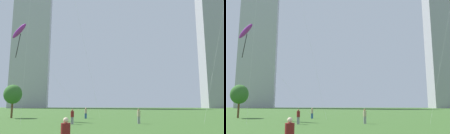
{
  "view_description": "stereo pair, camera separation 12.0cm",
  "coord_description": "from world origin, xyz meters",
  "views": [
    {
      "loc": [
        0.84,
        -13.76,
        2.2
      ],
      "look_at": [
        -0.87,
        11.8,
        6.38
      ],
      "focal_mm": 36.63,
      "sensor_mm": 36.0,
      "label": 1
    },
    {
      "loc": [
        0.96,
        -13.75,
        2.2
      ],
      "look_at": [
        -0.87,
        11.8,
        6.38
      ],
      "focal_mm": 36.63,
      "sensor_mm": 36.0,
      "label": 2
    }
  ],
  "objects": [
    {
      "name": "distant_highrise_1",
      "position": [
        -59.47,
        124.02,
        53.8
      ],
      "size": [
        26.0,
        23.57,
        107.59
      ],
      "primitive_type": "cube",
      "rotation": [
        0.0,
        0.0,
        0.29
      ],
      "color": "#A8A8AD",
      "rests_on": "ground"
    },
    {
      "name": "kite_flying_3",
      "position": [
        -15.47,
        18.56,
        13.13
      ],
      "size": [
        10.93,
        8.29,
        14.26
      ],
      "color": "silver",
      "rests_on": "ground"
    },
    {
      "name": "person_standing_4",
      "position": [
        -5.66,
        22.14,
        0.96
      ],
      "size": [
        0.37,
        0.37,
        1.66
      ],
      "rotation": [
        0.0,
        0.0,
        3.29
      ],
      "color": "#1E478C",
      "rests_on": "ground"
    },
    {
      "name": "park_tree_0",
      "position": [
        -17.77,
        22.47,
        3.79
      ],
      "size": [
        2.85,
        2.85,
        5.37
      ],
      "color": "brown",
      "rests_on": "ground"
    },
    {
      "name": "person_standing_3",
      "position": [
        -5.31,
        11.84,
        0.96
      ],
      "size": [
        0.37,
        0.37,
        1.66
      ],
      "rotation": [
        0.0,
        0.0,
        6.24
      ],
      "color": "gray",
      "rests_on": "ground"
    },
    {
      "name": "person_standing_2",
      "position": [
        2.13,
        13.21,
        0.97
      ],
      "size": [
        0.37,
        0.37,
        1.67
      ],
      "rotation": [
        0.0,
        0.0,
        6.0
      ],
      "color": "gray",
      "rests_on": "ground"
    },
    {
      "name": "distant_highrise_0",
      "position": [
        56.77,
        123.67,
        41.43
      ],
      "size": [
        22.59,
        16.76,
        82.86
      ],
      "primitive_type": "cube",
      "rotation": [
        0.0,
        0.0,
        -0.04
      ],
      "color": "#939399",
      "rests_on": "ground"
    }
  ]
}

